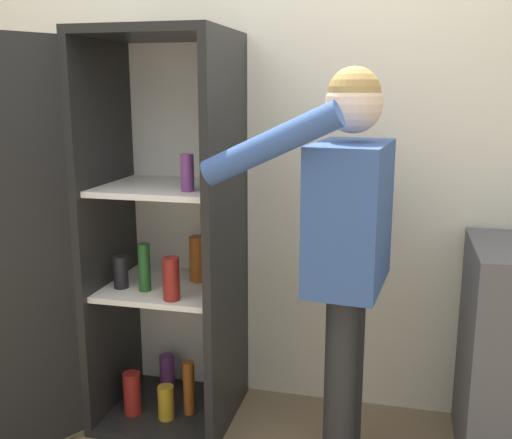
% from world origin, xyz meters
% --- Properties ---
extents(wall_back, '(7.00, 0.06, 2.55)m').
position_xyz_m(wall_back, '(0.00, 0.98, 1.27)').
color(wall_back, silver).
rests_on(wall_back, ground_plane).
extents(refrigerator, '(0.92, 1.07, 1.71)m').
position_xyz_m(refrigerator, '(-0.37, 0.57, 0.84)').
color(refrigerator, black).
rests_on(refrigerator, ground_plane).
extents(person, '(0.65, 0.60, 1.55)m').
position_xyz_m(person, '(0.54, 0.46, 0.97)').
color(person, '#262628').
rests_on(person, ground_plane).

